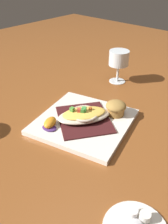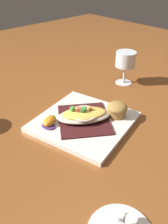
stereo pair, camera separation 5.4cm
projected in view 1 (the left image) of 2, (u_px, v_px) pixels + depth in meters
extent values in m
plane|color=brown|center=(84.00, 124.00, 0.79)|extent=(2.60, 2.60, 0.00)
cube|color=white|center=(84.00, 122.00, 0.78)|extent=(0.35, 0.35, 0.02)
cube|color=#3F1617|center=(84.00, 119.00, 0.78)|extent=(0.25, 0.24, 0.00)
ellipsoid|color=beige|center=(84.00, 116.00, 0.77)|extent=(0.17, 0.19, 0.02)
torus|color=beige|center=(84.00, 113.00, 0.77)|extent=(0.13, 0.13, 0.01)
ellipsoid|color=#F3C550|center=(84.00, 113.00, 0.76)|extent=(0.14, 0.16, 0.01)
cube|color=#CC4839|center=(85.00, 109.00, 0.76)|extent=(0.01, 0.01, 0.01)
cube|color=#46953D|center=(82.00, 111.00, 0.75)|extent=(0.02, 0.02, 0.01)
cube|color=green|center=(84.00, 109.00, 0.76)|extent=(0.02, 0.02, 0.01)
cube|color=#479C46|center=(84.00, 109.00, 0.76)|extent=(0.02, 0.02, 0.01)
cube|color=#CD4435|center=(79.00, 110.00, 0.76)|extent=(0.02, 0.02, 0.01)
cube|color=#4E983B|center=(72.00, 109.00, 0.76)|extent=(0.01, 0.01, 0.01)
cube|color=#D1423C|center=(84.00, 110.00, 0.76)|extent=(0.01, 0.01, 0.01)
cube|color=#BB5C27|center=(90.00, 108.00, 0.77)|extent=(0.01, 0.01, 0.01)
cube|color=#D73C39|center=(85.00, 110.00, 0.76)|extent=(0.01, 0.01, 0.01)
cylinder|color=#A77436|center=(116.00, 111.00, 0.80)|extent=(0.06, 0.06, 0.03)
ellipsoid|color=#A1793B|center=(116.00, 106.00, 0.79)|extent=(0.07, 0.07, 0.03)
ellipsoid|color=#4C0F23|center=(116.00, 104.00, 0.79)|extent=(0.03, 0.03, 0.01)
ellipsoid|color=#492A69|center=(49.00, 128.00, 0.74)|extent=(0.05, 0.05, 0.01)
ellipsoid|color=orange|center=(50.00, 122.00, 0.74)|extent=(0.05, 0.06, 0.03)
cylinder|color=white|center=(117.00, 81.00, 1.06)|extent=(0.07, 0.07, 0.00)
cylinder|color=white|center=(118.00, 73.00, 1.03)|extent=(0.01, 0.01, 0.07)
cylinder|color=white|center=(119.00, 58.00, 1.00)|extent=(0.08, 0.08, 0.06)
cylinder|color=silver|center=(119.00, 61.00, 1.01)|extent=(0.07, 0.07, 0.03)
cylinder|color=silver|center=(145.00, 216.00, 0.49)|extent=(0.02, 0.02, 0.02)
cylinder|color=white|center=(132.00, 212.00, 0.49)|extent=(0.02, 0.02, 0.02)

